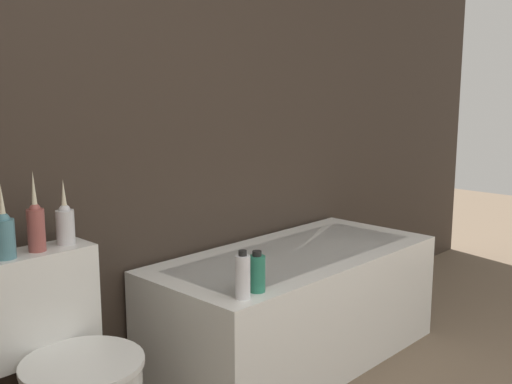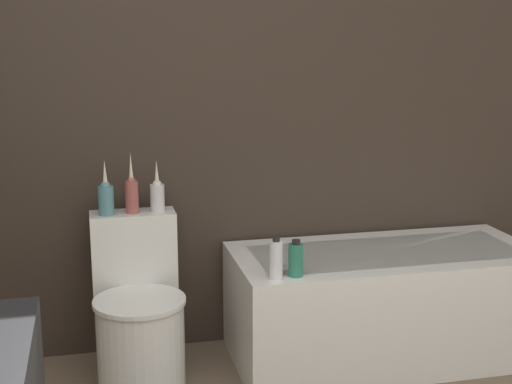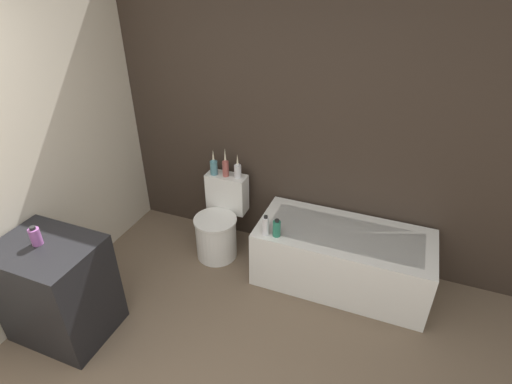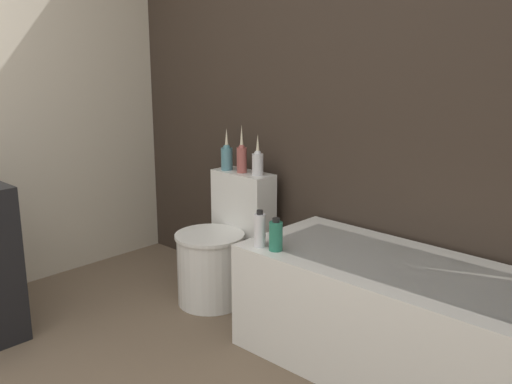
{
  "view_description": "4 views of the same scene",
  "coord_description": "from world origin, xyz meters",
  "px_view_note": "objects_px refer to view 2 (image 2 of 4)",
  "views": [
    {
      "loc": [
        -1.34,
        0.28,
        1.32
      ],
      "look_at": [
        0.32,
        1.87,
        0.91
      ],
      "focal_mm": 42.0,
      "sensor_mm": 36.0,
      "label": 1
    },
    {
      "loc": [
        -0.58,
        -1.01,
        1.56
      ],
      "look_at": [
        0.11,
        1.93,
        0.89
      ],
      "focal_mm": 50.0,
      "sensor_mm": 36.0,
      "label": 2
    },
    {
      "loc": [
        1.07,
        -0.73,
        2.57
      ],
      "look_at": [
        0.05,
        1.86,
        0.88
      ],
      "focal_mm": 28.0,
      "sensor_mm": 36.0,
      "label": 3
    },
    {
      "loc": [
        2.05,
        -0.24,
        1.53
      ],
      "look_at": [
        0.02,
        1.91,
        0.76
      ],
      "focal_mm": 42.0,
      "sensor_mm": 36.0,
      "label": 4
    }
  ],
  "objects_px": {
    "vase_silver": "(132,193)",
    "shampoo_bottle_tall": "(276,259)",
    "bathtub": "(384,303)",
    "toilet": "(139,317)",
    "vase_bronze": "(157,194)",
    "vase_gold": "(106,197)",
    "shampoo_bottle_short": "(296,259)"
  },
  "relations": [
    {
      "from": "vase_bronze",
      "to": "vase_gold",
      "type": "bearing_deg",
      "value": -174.32
    },
    {
      "from": "vase_gold",
      "to": "shampoo_bottle_tall",
      "type": "relative_size",
      "value": 1.38
    },
    {
      "from": "vase_silver",
      "to": "shampoo_bottle_tall",
      "type": "distance_m",
      "value": 0.76
    },
    {
      "from": "bathtub",
      "to": "vase_bronze",
      "type": "distance_m",
      "value": 1.22
    },
    {
      "from": "shampoo_bottle_tall",
      "to": "vase_gold",
      "type": "bearing_deg",
      "value": 147.3
    },
    {
      "from": "toilet",
      "to": "vase_silver",
      "type": "xyz_separation_m",
      "value": [
        0.0,
        0.19,
        0.53
      ]
    },
    {
      "from": "shampoo_bottle_short",
      "to": "vase_gold",
      "type": "bearing_deg",
      "value": 151.3
    },
    {
      "from": "toilet",
      "to": "vase_gold",
      "type": "relative_size",
      "value": 2.94
    },
    {
      "from": "bathtub",
      "to": "toilet",
      "type": "bearing_deg",
      "value": 179.83
    },
    {
      "from": "vase_bronze",
      "to": "shampoo_bottle_tall",
      "type": "relative_size",
      "value": 1.29
    },
    {
      "from": "toilet",
      "to": "vase_gold",
      "type": "xyz_separation_m",
      "value": [
        -0.12,
        0.18,
        0.52
      ]
    },
    {
      "from": "toilet",
      "to": "vase_bronze",
      "type": "height_order",
      "value": "vase_bronze"
    },
    {
      "from": "bathtub",
      "to": "vase_bronze",
      "type": "height_order",
      "value": "vase_bronze"
    },
    {
      "from": "vase_gold",
      "to": "shampoo_bottle_short",
      "type": "xyz_separation_m",
      "value": [
        0.78,
        -0.43,
        -0.22
      ]
    },
    {
      "from": "toilet",
      "to": "shampoo_bottle_tall",
      "type": "relative_size",
      "value": 4.05
    },
    {
      "from": "toilet",
      "to": "shampoo_bottle_tall",
      "type": "xyz_separation_m",
      "value": [
        0.57,
        -0.26,
        0.31
      ]
    },
    {
      "from": "vase_silver",
      "to": "shampoo_bottle_tall",
      "type": "height_order",
      "value": "vase_silver"
    },
    {
      "from": "bathtub",
      "to": "vase_bronze",
      "type": "xyz_separation_m",
      "value": [
        -1.07,
        0.21,
        0.56
      ]
    },
    {
      "from": "vase_silver",
      "to": "shampoo_bottle_tall",
      "type": "bearing_deg",
      "value": -38.39
    },
    {
      "from": "toilet",
      "to": "vase_bronze",
      "type": "xyz_separation_m",
      "value": [
        0.12,
        0.2,
        0.52
      ]
    },
    {
      "from": "toilet",
      "to": "shampoo_bottle_tall",
      "type": "height_order",
      "value": "toilet"
    },
    {
      "from": "toilet",
      "to": "shampoo_bottle_tall",
      "type": "bearing_deg",
      "value": -24.75
    },
    {
      "from": "shampoo_bottle_short",
      "to": "vase_bronze",
      "type": "bearing_deg",
      "value": 140.39
    },
    {
      "from": "shampoo_bottle_tall",
      "to": "shampoo_bottle_short",
      "type": "relative_size",
      "value": 1.15
    },
    {
      "from": "vase_silver",
      "to": "shampoo_bottle_short",
      "type": "bearing_deg",
      "value": -33.43
    },
    {
      "from": "toilet",
      "to": "vase_silver",
      "type": "bearing_deg",
      "value": 90.0
    },
    {
      "from": "bathtub",
      "to": "toilet",
      "type": "relative_size",
      "value": 1.97
    },
    {
      "from": "toilet",
      "to": "vase_silver",
      "type": "height_order",
      "value": "vase_silver"
    },
    {
      "from": "bathtub",
      "to": "toilet",
      "type": "height_order",
      "value": "toilet"
    },
    {
      "from": "bathtub",
      "to": "vase_silver",
      "type": "distance_m",
      "value": 1.33
    },
    {
      "from": "vase_gold",
      "to": "toilet",
      "type": "bearing_deg",
      "value": -56.61
    },
    {
      "from": "toilet",
      "to": "vase_silver",
      "type": "relative_size",
      "value": 2.63
    }
  ]
}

